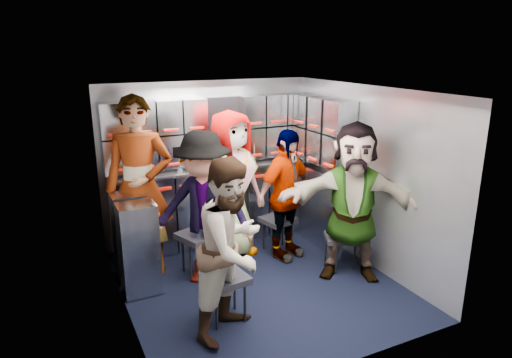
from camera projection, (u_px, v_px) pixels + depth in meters
name	position (u px, v px, depth m)	size (l,w,h in m)	color
floor	(258.00, 283.00, 5.03)	(3.00, 3.00, 0.00)	black
wall_back	(208.00, 161.00, 6.03)	(2.80, 0.04, 2.10)	#989DA5
wall_left	(120.00, 214.00, 4.14)	(0.04, 3.00, 2.10)	#989DA5
wall_right	(366.00, 177.00, 5.32)	(0.04, 3.00, 2.10)	#989DA5
ceiling	(258.00, 90.00, 4.44)	(2.80, 3.00, 0.02)	silver
cart_bank_back	(215.00, 206.00, 6.00)	(2.68, 0.38, 0.99)	#969AA5
cart_bank_left	(135.00, 243.00, 4.87)	(0.38, 0.76, 0.99)	#969AA5
counter	(214.00, 167.00, 5.85)	(2.68, 0.42, 0.03)	#AFB2B7
locker_bank_back	(211.00, 130.00, 5.77)	(2.68, 0.28, 0.82)	#969AA5
locker_bank_right	(323.00, 131.00, 5.74)	(0.28, 1.00, 0.82)	#969AA5
right_cabinet	(324.00, 207.00, 5.93)	(0.28, 1.20, 1.00)	#969AA5
coffee_niche	(223.00, 130.00, 5.91)	(0.46, 0.16, 0.84)	black
red_latch_strip	(220.00, 182.00, 5.72)	(2.60, 0.02, 0.03)	#B31608
jump_seat_near_left	(225.00, 281.00, 4.26)	(0.43, 0.41, 0.46)	black
jump_seat_mid_left	(199.00, 237.00, 5.13)	(0.54, 0.53, 0.50)	black
jump_seat_center	(226.00, 216.00, 5.78)	(0.50, 0.49, 0.50)	black
jump_seat_mid_right	(278.00, 221.00, 5.73)	(0.44, 0.43, 0.45)	black
jump_seat_near_right	(341.00, 240.00, 5.28)	(0.45, 0.44, 0.41)	black
attendant_standing	(140.00, 188.00, 5.01)	(0.74, 0.49, 2.04)	black
attendant_arc_a	(232.00, 248.00, 3.99)	(0.80, 0.62, 1.64)	black
attendant_arc_b	(203.00, 209.00, 4.86)	(1.09, 0.63, 1.69)	black
attendant_arc_c	(231.00, 185.00, 5.49)	(0.88, 0.58, 1.81)	black
attendant_arc_d	(285.00, 195.00, 5.46)	(0.94, 0.39, 1.60)	black
attendant_arc_e	(353.00, 202.00, 4.98)	(1.63, 0.52, 1.76)	black
bottle_left	(179.00, 161.00, 5.57)	(0.06, 0.06, 0.26)	white
bottle_mid	(223.00, 157.00, 5.81)	(0.06, 0.06, 0.25)	white
bottle_right	(253.00, 153.00, 6.00)	(0.06, 0.06, 0.26)	white
cup_left	(136.00, 173.00, 5.37)	(0.07, 0.07, 0.10)	#CAB78E
cup_right	(250.00, 160.00, 5.99)	(0.09, 0.09, 0.10)	#CAB78E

